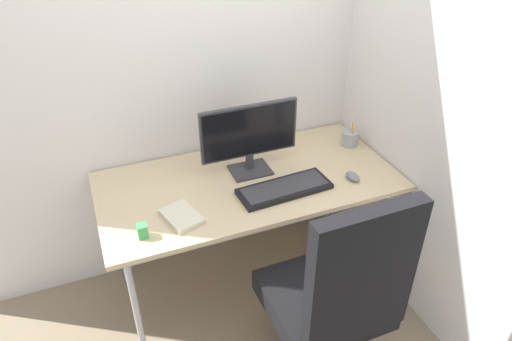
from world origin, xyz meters
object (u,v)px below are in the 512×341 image
(office_chair, at_px, (336,294))
(pen_holder, at_px, (350,138))
(notebook, at_px, (182,217))
(monitor, at_px, (249,135))
(keyboard, at_px, (284,189))
(desk_clamp_accessory, at_px, (143,231))
(mouse, at_px, (353,176))

(office_chair, height_order, pen_holder, office_chair)
(office_chair, height_order, notebook, office_chair)
(monitor, distance_m, pen_holder, 0.66)
(office_chair, relative_size, monitor, 2.17)
(keyboard, xyz_separation_m, desk_clamp_accessory, (-0.73, -0.08, 0.02))
(office_chair, relative_size, notebook, 5.64)
(keyboard, bearing_deg, desk_clamp_accessory, -173.37)
(pen_holder, relative_size, notebook, 0.87)
(office_chair, xyz_separation_m, mouse, (0.38, 0.53, 0.19))
(office_chair, distance_m, pen_holder, 1.03)
(monitor, relative_size, desk_clamp_accessory, 7.92)
(office_chair, xyz_separation_m, monitor, (-0.09, 0.81, 0.39))
(keyboard, height_order, notebook, keyboard)
(mouse, bearing_deg, office_chair, -127.28)
(keyboard, distance_m, desk_clamp_accessory, 0.73)
(mouse, xyz_separation_m, notebook, (-0.91, 0.01, -0.00))
(office_chair, height_order, desk_clamp_accessory, office_chair)
(office_chair, distance_m, notebook, 0.78)
(office_chair, relative_size, desk_clamp_accessory, 17.21)
(office_chair, bearing_deg, notebook, 134.53)
(office_chair, relative_size, keyboard, 2.34)
(keyboard, height_order, mouse, mouse)
(monitor, xyz_separation_m, notebook, (-0.44, -0.27, -0.20))
(pen_holder, distance_m, notebook, 1.13)
(mouse, distance_m, desk_clamp_accessory, 1.10)
(office_chair, relative_size, pen_holder, 6.47)
(monitor, bearing_deg, notebook, -148.82)
(monitor, bearing_deg, desk_clamp_accessory, -152.59)
(pen_holder, height_order, desk_clamp_accessory, pen_holder)
(office_chair, bearing_deg, mouse, 54.06)
(keyboard, distance_m, notebook, 0.54)
(office_chair, distance_m, keyboard, 0.59)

